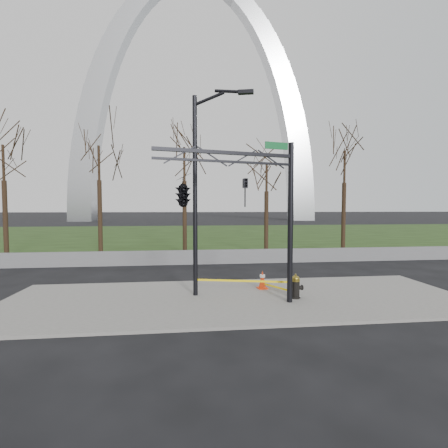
{
  "coord_description": "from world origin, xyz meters",
  "views": [
    {
      "loc": [
        -1.89,
        -12.01,
        3.63
      ],
      "look_at": [
        -0.32,
        2.0,
        2.89
      ],
      "focal_mm": 25.12,
      "sensor_mm": 36.0,
      "label": 1
    }
  ],
  "objects": [
    {
      "name": "grass_strip",
      "position": [
        0.0,
        30.0,
        0.03
      ],
      "size": [
        120.0,
        40.0,
        0.06
      ],
      "primitive_type": "cube",
      "color": "#1F3011",
      "rests_on": "ground"
    },
    {
      "name": "ground",
      "position": [
        0.0,
        0.0,
        0.0
      ],
      "size": [
        500.0,
        500.0,
        0.0
      ],
      "primitive_type": "plane",
      "color": "black",
      "rests_on": "ground"
    },
    {
      "name": "tree_row",
      "position": [
        -5.35,
        12.0,
        4.4
      ],
      "size": [
        35.29,
        4.0,
        8.81
      ],
      "color": "black",
      "rests_on": "ground"
    },
    {
      "name": "gateway_arch",
      "position": [
        0.0,
        75.0,
        32.5
      ],
      "size": [
        66.0,
        6.0,
        65.0
      ],
      "primitive_type": null,
      "color": "silver",
      "rests_on": "ground"
    },
    {
      "name": "fire_hydrant",
      "position": [
        2.23,
        -0.33,
        0.54
      ],
      "size": [
        0.59,
        0.38,
        0.95
      ],
      "rotation": [
        0.0,
        0.0,
        0.17
      ],
      "color": "black",
      "rests_on": "sidewalk"
    },
    {
      "name": "guardrail",
      "position": [
        0.0,
        8.0,
        0.45
      ],
      "size": [
        60.0,
        0.3,
        0.9
      ],
      "primitive_type": "cube",
      "color": "#59595B",
      "rests_on": "ground"
    },
    {
      "name": "traffic_signal_mast",
      "position": [
        -1.33,
        -1.45,
        4.15
      ],
      "size": [
        5.01,
        2.54,
        6.0
      ],
      "rotation": [
        0.0,
        0.0,
        0.21
      ],
      "color": "black",
      "rests_on": "ground"
    },
    {
      "name": "sidewalk",
      "position": [
        0.0,
        0.0,
        0.05
      ],
      "size": [
        18.0,
        6.0,
        0.1
      ],
      "primitive_type": "cube",
      "color": "slate",
      "rests_on": "ground"
    },
    {
      "name": "caution_tape",
      "position": [
        0.75,
        0.2,
        0.6
      ],
      "size": [
        3.87,
        1.56,
        0.48
      ],
      "color": "yellow",
      "rests_on": "ground"
    },
    {
      "name": "street_light",
      "position": [
        -1.42,
        0.47,
        4.69
      ],
      "size": [
        2.36,
        0.73,
        8.21
      ],
      "rotation": [
        0.0,
        0.0,
        -0.23
      ],
      "color": "black",
      "rests_on": "ground"
    },
    {
      "name": "traffic_cone",
      "position": [
        1.27,
        1.22,
        0.49
      ],
      "size": [
        0.46,
        0.46,
        0.79
      ],
      "rotation": [
        0.0,
        0.0,
        0.14
      ],
      "color": "#F93A0D",
      "rests_on": "sidewalk"
    }
  ]
}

